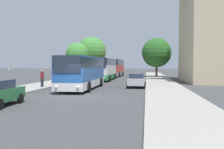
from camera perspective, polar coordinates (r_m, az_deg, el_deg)
ground_plane at (r=20.50m, az=-6.93°, el=-4.79°), size 300.00×300.00×0.00m
sidewalk_right at (r=19.95m, az=13.01°, el=-4.80°), size 4.00×120.00×0.15m
bus_front at (r=26.73m, az=-6.39°, el=0.57°), size 2.93×11.08×3.25m
bus_middle at (r=41.40m, az=-1.63°, el=1.32°), size 2.74×11.12×3.51m
bus_rear at (r=54.55m, az=0.64°, el=1.54°), size 3.07×10.44×3.55m
parked_car_right_near at (r=28.51m, az=5.39°, el=-1.26°), size 2.00×4.00×1.50m
bus_stop_sign at (r=24.45m, az=-21.31°, el=0.25°), size 0.08×0.45×2.54m
pedestrian_waiting_near at (r=28.47m, az=-14.98°, el=-0.78°), size 0.36×0.36×1.78m
tree_left_near at (r=47.93m, az=-7.57°, el=4.39°), size 4.18×4.18×6.32m
tree_left_far at (r=54.69m, az=-4.48°, el=5.02°), size 6.08×6.08×8.12m
tree_right_near at (r=51.71m, az=9.69°, el=4.71°), size 5.71×5.71×7.53m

